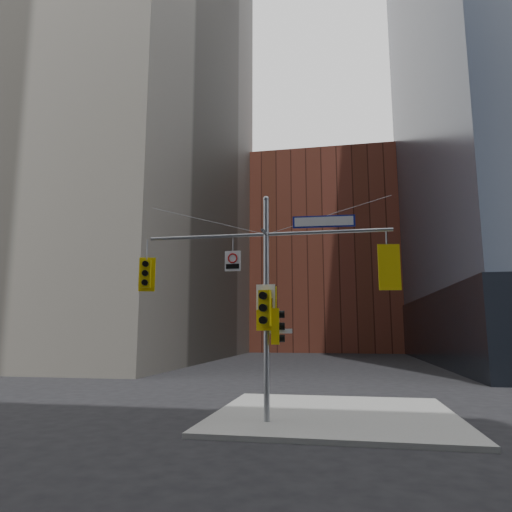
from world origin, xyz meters
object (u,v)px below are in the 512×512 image
at_px(traffic_light_pole_front, 265,308).
at_px(regulatory_sign_arm, 233,260).
at_px(traffic_light_west_arm, 146,274).
at_px(signal_assembly, 266,283).
at_px(street_sign_blade, 324,221).
at_px(traffic_light_pole_side, 277,326).
at_px(traffic_light_east_arm, 388,268).

bearing_deg(traffic_light_pole_front, regulatory_sign_arm, 173.11).
xyz_separation_m(traffic_light_west_arm, regulatory_sign_arm, (3.02, -0.03, 0.37)).
bearing_deg(traffic_light_west_arm, signal_assembly, -13.52).
height_order(street_sign_blade, regulatory_sign_arm, street_sign_blade).
relative_size(signal_assembly, traffic_light_pole_side, 7.13).
distance_m(traffic_light_pole_front, regulatory_sign_arm, 1.95).
height_order(signal_assembly, traffic_light_west_arm, signal_assembly).
bearing_deg(traffic_light_pole_side, signal_assembly, 85.65).
xyz_separation_m(signal_assembly, street_sign_blade, (1.87, 0.00, 1.93)).
bearing_deg(traffic_light_east_arm, signal_assembly, -9.93).
relative_size(traffic_light_pole_front, regulatory_sign_arm, 2.08).
height_order(traffic_light_east_arm, regulatory_sign_arm, traffic_light_east_arm).
bearing_deg(traffic_light_pole_front, street_sign_blade, 13.78).
bearing_deg(street_sign_blade, signal_assembly, 177.40).
distance_m(traffic_light_east_arm, regulatory_sign_arm, 4.91).
distance_m(traffic_light_pole_side, street_sign_blade, 3.66).
xyz_separation_m(traffic_light_west_arm, traffic_light_pole_front, (4.14, -0.28, -1.21)).
height_order(traffic_light_pole_front, regulatory_sign_arm, regulatory_sign_arm).
bearing_deg(street_sign_blade, regulatory_sign_arm, 177.75).
bearing_deg(traffic_light_pole_front, traffic_light_pole_side, 46.09).
relative_size(signal_assembly, traffic_light_pole_front, 5.77).
relative_size(traffic_light_west_arm, traffic_light_pole_front, 0.84).
relative_size(street_sign_blade, regulatory_sign_arm, 2.97).
distance_m(traffic_light_west_arm, traffic_light_east_arm, 7.92).
xyz_separation_m(traffic_light_west_arm, traffic_light_east_arm, (7.92, -0.01, -0.00)).
bearing_deg(traffic_light_west_arm, traffic_light_pole_side, -13.34).
bearing_deg(regulatory_sign_arm, traffic_light_east_arm, 2.82).
relative_size(traffic_light_west_arm, traffic_light_east_arm, 0.83).
height_order(signal_assembly, traffic_light_east_arm, signal_assembly).
xyz_separation_m(signal_assembly, traffic_light_east_arm, (3.78, 0.00, 0.38)).
height_order(traffic_light_west_arm, street_sign_blade, street_sign_blade).
distance_m(traffic_light_east_arm, street_sign_blade, 2.46).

